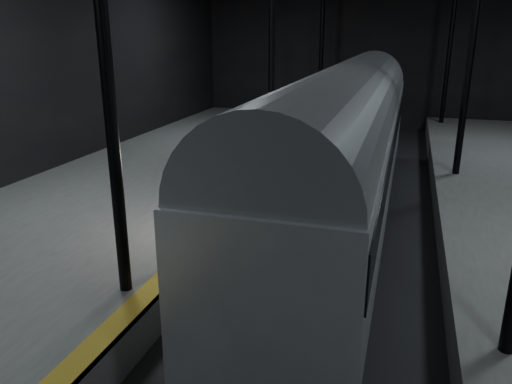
% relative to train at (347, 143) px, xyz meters
% --- Properties ---
extents(ground, '(44.00, 44.00, 0.00)m').
position_rel_train_xyz_m(ground, '(0.00, -3.24, -2.98)').
color(ground, black).
rests_on(ground, ground).
extents(platform_left, '(9.00, 43.80, 1.00)m').
position_rel_train_xyz_m(platform_left, '(-7.50, -3.24, -2.48)').
color(platform_left, '#50504D').
rests_on(platform_left, ground).
extents(tactile_strip, '(0.50, 43.80, 0.01)m').
position_rel_train_xyz_m(tactile_strip, '(-3.25, -3.24, -1.98)').
color(tactile_strip, '#8C6019').
rests_on(tactile_strip, platform_left).
extents(track, '(2.40, 43.00, 0.24)m').
position_rel_train_xyz_m(track, '(0.00, -3.24, -2.92)').
color(track, '#3F3328').
rests_on(track, ground).
extents(train, '(3.00, 20.02, 5.35)m').
position_rel_train_xyz_m(train, '(0.00, 0.00, 0.00)').
color(train, '#A0A3A8').
rests_on(train, ground).
extents(woman, '(0.57, 0.40, 1.49)m').
position_rel_train_xyz_m(woman, '(-3.80, -0.86, -1.24)').
color(woman, '#8F6B57').
rests_on(woman, platform_left).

